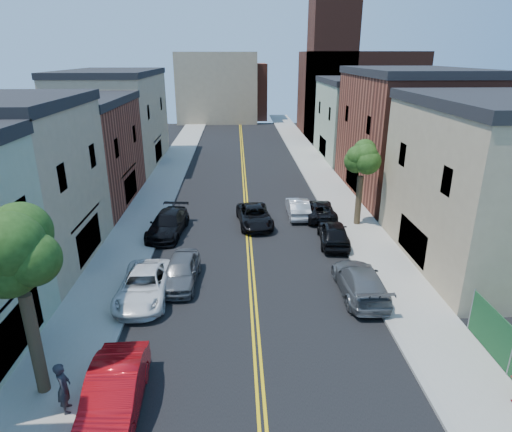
{
  "coord_description": "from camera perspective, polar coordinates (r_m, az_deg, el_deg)",
  "views": [
    {
      "loc": [
        -0.73,
        0.9,
        11.69
      ],
      "look_at": [
        0.45,
        26.88,
        2.0
      ],
      "focal_mm": 30.64,
      "sensor_mm": 36.0,
      "label": 1
    }
  ],
  "objects": [
    {
      "name": "sidewalk_left",
      "position": [
        41.41,
        -12.48,
        3.66
      ],
      "size": [
        3.2,
        100.0,
        0.15
      ],
      "primitive_type": "cube",
      "color": "gray",
      "rests_on": "ground"
    },
    {
      "name": "sidewalk_right",
      "position": [
        41.69,
        9.48,
        3.98
      ],
      "size": [
        3.2,
        100.0,
        0.15
      ],
      "primitive_type": "cube",
      "color": "gray",
      "rests_on": "ground"
    },
    {
      "name": "curb_left",
      "position": [
        41.15,
        -10.08,
        3.72
      ],
      "size": [
        0.3,
        100.0,
        0.15
      ],
      "primitive_type": "cube",
      "color": "gray",
      "rests_on": "ground"
    },
    {
      "name": "curb_right",
      "position": [
        41.37,
        7.1,
        3.97
      ],
      "size": [
        0.3,
        100.0,
        0.15
      ],
      "primitive_type": "cube",
      "color": "gray",
      "rests_on": "ground"
    },
    {
      "name": "bldg_left_tan_near",
      "position": [
        28.44,
        -30.35,
        2.94
      ],
      "size": [
        9.0,
        10.0,
        9.0
      ],
      "primitive_type": "cube",
      "color": "#998466",
      "rests_on": "ground"
    },
    {
      "name": "bldg_left_brick",
      "position": [
        38.3,
        -23.0,
        7.24
      ],
      "size": [
        9.0,
        12.0,
        8.0
      ],
      "primitive_type": "cube",
      "color": "brown",
      "rests_on": "ground"
    },
    {
      "name": "bldg_left_tan_far",
      "position": [
        51.33,
        -17.94,
        11.71
      ],
      "size": [
        9.0,
        16.0,
        9.5
      ],
      "primitive_type": "cube",
      "color": "#998466",
      "rests_on": "ground"
    },
    {
      "name": "bldg_right_tan",
      "position": [
        28.33,
        28.9,
        3.14
      ],
      "size": [
        9.0,
        12.0,
        9.0
      ],
      "primitive_type": "cube",
      "color": "#998466",
      "rests_on": "ground"
    },
    {
      "name": "bldg_right_brick",
      "position": [
        40.48,
        19.08,
        9.82
      ],
      "size": [
        9.0,
        14.0,
        10.0
      ],
      "primitive_type": "cube",
      "color": "brown",
      "rests_on": "ground"
    },
    {
      "name": "bldg_right_palegrn",
      "position": [
        53.7,
        13.65,
        11.92
      ],
      "size": [
        9.0,
        12.0,
        8.5
      ],
      "primitive_type": "cube",
      "color": "gray",
      "rests_on": "ground"
    },
    {
      "name": "church",
      "position": [
        68.48,
        12.34,
        16.27
      ],
      "size": [
        16.2,
        14.2,
        22.6
      ],
      "color": "#4C2319",
      "rests_on": "ground"
    },
    {
      "name": "backdrop_left",
      "position": [
        81.37,
        -5.1,
        16.35
      ],
      "size": [
        14.0,
        8.0,
        12.0
      ],
      "primitive_type": "cube",
      "color": "#998466",
      "rests_on": "ground"
    },
    {
      "name": "backdrop_center",
      "position": [
        85.37,
        -2.18,
        15.93
      ],
      "size": [
        10.0,
        8.0,
        10.0
      ],
      "primitive_type": "cube",
      "color": "brown",
      "rests_on": "ground"
    },
    {
      "name": "tree_left_mid",
      "position": [
        15.78,
        -29.35,
        -1.18
      ],
      "size": [
        5.2,
        5.2,
        9.29
      ],
      "color": "#3E2E1F",
      "rests_on": "sidewalk_left"
    },
    {
      "name": "tree_right_far",
      "position": [
        30.94,
        13.86,
        8.8
      ],
      "size": [
        4.4,
        4.4,
        8.03
      ],
      "color": "#3E2E1F",
      "rests_on": "sidewalk_right"
    },
    {
      "name": "red_sedan",
      "position": [
        16.76,
        -18.05,
        -21.22
      ],
      "size": [
        1.92,
        5.03,
        1.64
      ],
      "primitive_type": "imported",
      "rotation": [
        0.0,
        0.0,
        0.04
      ],
      "color": "red",
      "rests_on": "ground"
    },
    {
      "name": "white_pickup",
      "position": [
        22.97,
        -14.42,
        -8.79
      ],
      "size": [
        2.45,
        5.24,
        1.45
      ],
      "primitive_type": "imported",
      "rotation": [
        0.0,
        0.0,
        0.01
      ],
      "color": "silver",
      "rests_on": "ground"
    },
    {
      "name": "grey_car_left",
      "position": [
        23.93,
        -9.78,
        -7.07
      ],
      "size": [
        2.0,
        4.51,
        1.51
      ],
      "primitive_type": "imported",
      "rotation": [
        0.0,
        0.0,
        -0.05
      ],
      "color": "#505357",
      "rests_on": "ground"
    },
    {
      "name": "black_car_left",
      "position": [
        30.48,
        -11.42,
        -0.98
      ],
      "size": [
        2.75,
        5.52,
        1.54
      ],
      "primitive_type": "imported",
      "rotation": [
        0.0,
        0.0,
        -0.11
      ],
      "color": "black",
      "rests_on": "ground"
    },
    {
      "name": "grey_car_right",
      "position": [
        23.2,
        13.46,
        -8.27
      ],
      "size": [
        2.17,
        5.29,
        1.53
      ],
      "primitive_type": "imported",
      "rotation": [
        0.0,
        0.0,
        3.14
      ],
      "color": "#4F5255",
      "rests_on": "ground"
    },
    {
      "name": "black_car_right",
      "position": [
        28.81,
        10.1,
        -2.18
      ],
      "size": [
        2.22,
        4.66,
        1.54
      ],
      "primitive_type": "imported",
      "rotation": [
        0.0,
        0.0,
        3.05
      ],
      "color": "black",
      "rests_on": "ground"
    },
    {
      "name": "silver_car_right",
      "position": [
        33.4,
        5.47,
        1.14
      ],
      "size": [
        1.51,
        4.3,
        1.42
      ],
      "primitive_type": "imported",
      "rotation": [
        0.0,
        0.0,
        3.14
      ],
      "color": "#B1B4B9",
      "rests_on": "ground"
    },
    {
      "name": "dark_car_right_far",
      "position": [
        33.27,
        8.28,
        0.83
      ],
      "size": [
        2.31,
        4.73,
        1.3
      ],
      "primitive_type": "imported",
      "rotation": [
        0.0,
        0.0,
        3.11
      ],
      "color": "black",
      "rests_on": "ground"
    },
    {
      "name": "black_suv_lane",
      "position": [
        31.52,
        -0.2,
        0.01
      ],
      "size": [
        2.75,
        5.14,
        1.37
      ],
      "primitive_type": "imported",
      "rotation": [
        0.0,
        0.0,
        0.1
      ],
      "color": "black",
      "rests_on": "ground"
    },
    {
      "name": "pedestrian_left",
      "position": [
        17.12,
        -23.83,
        -19.8
      ],
      "size": [
        0.65,
        0.8,
        1.92
      ],
      "primitive_type": "imported",
      "rotation": [
        0.0,
        0.0,
        1.88
      ],
      "color": "#222329",
      "rests_on": "sidewalk_left"
    }
  ]
}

